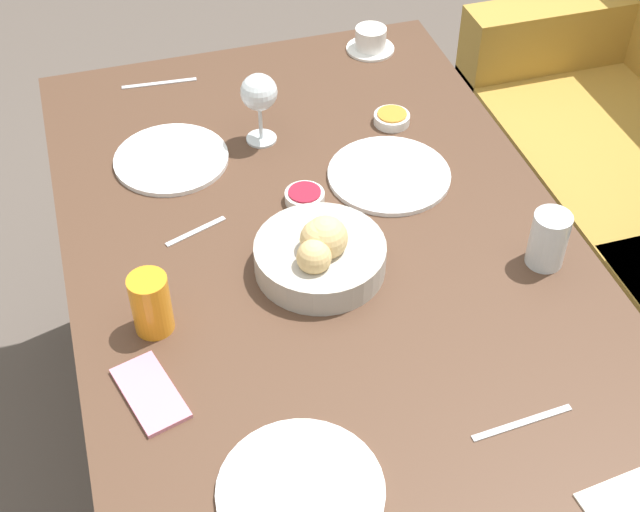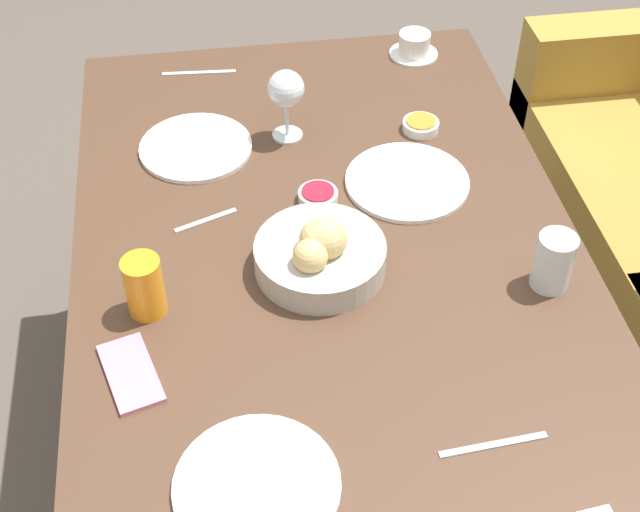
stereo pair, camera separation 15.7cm
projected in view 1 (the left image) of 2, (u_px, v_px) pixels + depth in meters
The scene contains 16 objects.
ground_plane at pixel (328, 487), 2.14m from camera, with size 10.00×10.00×0.00m, color #564C44.
dining_table at pixel (330, 294), 1.67m from camera, with size 1.53×0.93×0.76m.
bread_basket at pixel (321, 253), 1.56m from camera, with size 0.23×0.23×0.12m.
plate_near_left at pixel (171, 159), 1.82m from camera, with size 0.23×0.23×0.01m.
plate_near_right at pixel (301, 491), 1.26m from camera, with size 0.24×0.24×0.01m.
plate_far_center at pixel (389, 175), 1.78m from camera, with size 0.25×0.25×0.01m.
juice_glass at pixel (151, 304), 1.45m from camera, with size 0.07×0.07×0.11m.
water_tumbler at pixel (548, 239), 1.57m from camera, with size 0.07×0.07×0.11m.
wine_glass at pixel (259, 95), 1.79m from camera, with size 0.08×0.08×0.16m.
coffee_cup at pixel (371, 40), 2.11m from camera, with size 0.11×0.11×0.06m.
jam_bowl_berry at pixel (307, 196), 1.72m from camera, with size 0.08×0.08×0.03m.
jam_bowl_honey at pixel (392, 118), 1.91m from camera, with size 0.08×0.08×0.03m.
fork_silver at pixel (159, 83), 2.02m from camera, with size 0.02×0.17×0.00m.
knife_silver at pixel (522, 423), 1.35m from camera, with size 0.02×0.17×0.00m.
spoon_coffee at pixel (196, 231), 1.66m from camera, with size 0.05×0.12×0.00m.
cell_phone at pixel (150, 393), 1.39m from camera, with size 0.16×0.11×0.01m.
Camera 1 is at (1.10, -0.35, 1.88)m, focal length 50.00 mm.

